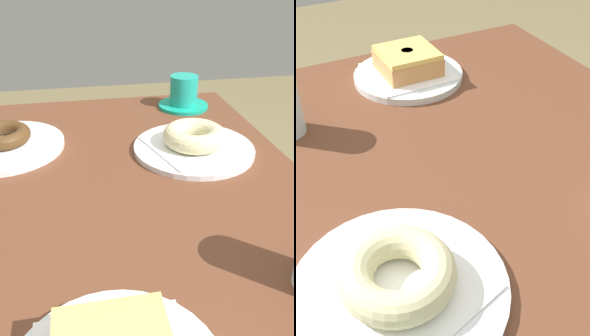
{
  "view_description": "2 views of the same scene",
  "coord_description": "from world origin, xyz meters",
  "views": [
    {
      "loc": [
        -0.51,
        0.03,
        1.07
      ],
      "look_at": [
        0.02,
        -0.07,
        0.76
      ],
      "focal_mm": 39.96,
      "sensor_mm": 36.0,
      "label": 1
    },
    {
      "loc": [
        0.39,
        -0.28,
        1.14
      ],
      "look_at": [
        -0.0,
        -0.07,
        0.78
      ],
      "focal_mm": 47.98,
      "sensor_mm": 36.0,
      "label": 2
    }
  ],
  "objects": [
    {
      "name": "donut_sugar_ring",
      "position": [
        0.12,
        -0.19,
        0.77
      ],
      "size": [
        0.12,
        0.12,
        0.04
      ],
      "primitive_type": "torus",
      "color": "beige",
      "rests_on": "napkin_sugar_ring"
    },
    {
      "name": "table",
      "position": [
        0.0,
        0.0,
        0.63
      ],
      "size": [
        0.92,
        0.71,
        0.74
      ],
      "color": "brown",
      "rests_on": "ground_plane"
    },
    {
      "name": "donut_glazed_square",
      "position": [
        -0.32,
        0.02,
        0.77
      ],
      "size": [
        0.1,
        0.1,
        0.04
      ],
      "color": "tan",
      "rests_on": "napkin_glazed_square"
    },
    {
      "name": "napkin_sugar_ring",
      "position": [
        0.12,
        -0.19,
        0.75
      ],
      "size": [
        0.2,
        0.2,
        0.0
      ],
      "primitive_type": "cube",
      "rotation": [
        0.0,
        0.0,
        0.3
      ],
      "color": "white",
      "rests_on": "plate_sugar_ring"
    },
    {
      "name": "napkin_glazed_square",
      "position": [
        -0.32,
        0.02,
        0.75
      ],
      "size": [
        0.15,
        0.15,
        0.0
      ],
      "primitive_type": "cube",
      "rotation": [
        0.0,
        0.0,
        0.01
      ],
      "color": "white",
      "rests_on": "plate_glazed_square"
    },
    {
      "name": "plate_glazed_square",
      "position": [
        -0.32,
        0.02,
        0.74
      ],
      "size": [
        0.2,
        0.2,
        0.01
      ],
      "primitive_type": "cylinder",
      "color": "white",
      "rests_on": "table"
    },
    {
      "name": "plate_sugar_ring",
      "position": [
        0.12,
        -0.19,
        0.74
      ],
      "size": [
        0.24,
        0.24,
        0.01
      ],
      "primitive_type": "cylinder",
      "color": "white",
      "rests_on": "table"
    }
  ]
}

